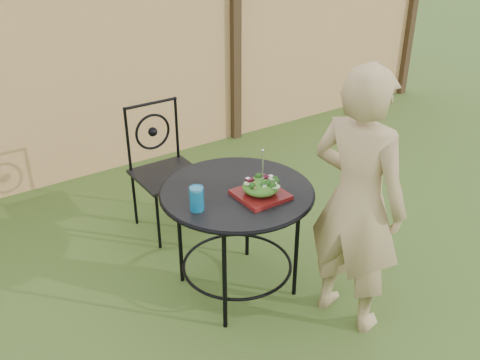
% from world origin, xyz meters
% --- Properties ---
extents(ground, '(60.00, 60.00, 0.00)m').
position_xyz_m(ground, '(0.00, 0.00, 0.00)').
color(ground, '#294215').
rests_on(ground, ground).
extents(fence, '(8.00, 0.12, 1.90)m').
position_xyz_m(fence, '(-0.00, 2.19, 0.95)').
color(fence, '#DFAA6E').
rests_on(fence, ground).
extents(patio_table, '(0.92, 0.92, 0.72)m').
position_xyz_m(patio_table, '(-0.08, 0.08, 0.59)').
color(patio_table, black).
rests_on(patio_table, ground).
extents(patio_chair, '(0.46, 0.46, 0.95)m').
position_xyz_m(patio_chair, '(-0.10, 1.02, 0.50)').
color(patio_chair, black).
rests_on(patio_chair, ground).
extents(diner, '(0.49, 0.64, 1.56)m').
position_xyz_m(diner, '(0.32, -0.50, 0.78)').
color(diner, '#9D8359').
rests_on(diner, ground).
extents(salad_plate, '(0.27, 0.27, 0.02)m').
position_xyz_m(salad_plate, '(-0.02, -0.07, 0.74)').
color(salad_plate, '#4D110B').
rests_on(salad_plate, patio_table).
extents(salad, '(0.21, 0.21, 0.08)m').
position_xyz_m(salad, '(-0.02, -0.07, 0.79)').
color(salad, '#235614').
rests_on(salad, salad_plate).
extents(fork, '(0.01, 0.01, 0.18)m').
position_xyz_m(fork, '(-0.01, -0.07, 0.92)').
color(fork, silver).
rests_on(fork, salad).
extents(drinking_glass, '(0.08, 0.08, 0.14)m').
position_xyz_m(drinking_glass, '(-0.39, 0.01, 0.79)').
color(drinking_glass, '#0C5F8D').
rests_on(drinking_glass, patio_table).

